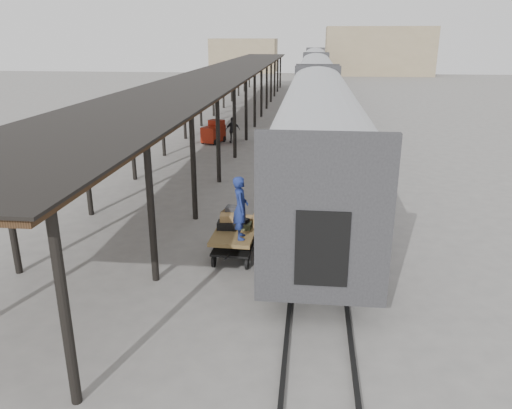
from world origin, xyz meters
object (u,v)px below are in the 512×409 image
object	(u,v)px
baggage_cart	(236,236)
pedestrian	(233,130)
luggage_tug	(214,133)
porter	(241,208)

from	to	relation	value
baggage_cart	pedestrian	distance (m)	17.35
luggage_tug	porter	xyz separation A→B (m)	(4.22, -17.64, 1.16)
pedestrian	luggage_tug	bearing A→B (deg)	-16.74
luggage_tug	pedestrian	world-z (taller)	pedestrian
luggage_tug	pedestrian	bearing A→B (deg)	26.68
baggage_cart	luggage_tug	world-z (taller)	luggage_tug
porter	pedestrian	distance (m)	18.06
pedestrian	baggage_cart	bearing A→B (deg)	75.68
baggage_cart	luggage_tug	size ratio (longest dim) A/B	1.33
baggage_cart	pedestrian	xyz separation A→B (m)	(-2.75, 17.13, 0.17)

